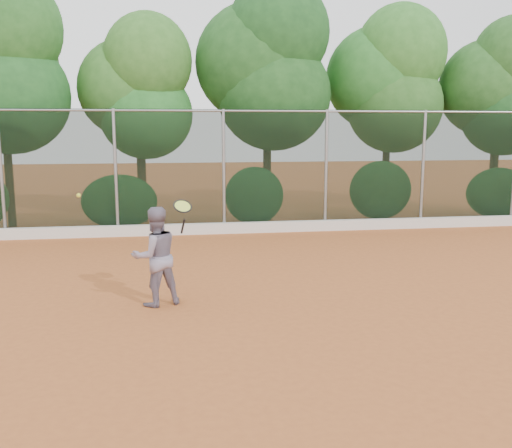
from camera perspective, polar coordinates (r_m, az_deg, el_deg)
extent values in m
plane|color=#AB5828|center=(9.77, 0.91, -8.23)|extent=(80.00, 80.00, 0.00)
cube|color=silver|center=(16.31, -3.13, -0.41)|extent=(24.00, 0.20, 0.30)
imported|color=slate|center=(9.79, -10.03, -3.21)|extent=(1.00, 0.89, 1.69)
cube|color=black|center=(16.29, -3.24, 5.25)|extent=(24.00, 0.01, 3.50)
cylinder|color=gray|center=(16.25, -3.30, 11.23)|extent=(24.00, 0.06, 0.06)
cylinder|color=gray|center=(16.81, -24.12, 4.56)|extent=(0.09, 0.09, 3.50)
cylinder|color=gray|center=(16.28, -13.85, 4.98)|extent=(0.09, 0.09, 3.50)
cylinder|color=gray|center=(16.29, -3.24, 5.25)|extent=(0.09, 0.09, 3.50)
cylinder|color=gray|center=(16.85, 7.01, 5.33)|extent=(0.09, 0.09, 3.50)
cylinder|color=gray|center=(17.89, 16.34, 5.27)|extent=(0.09, 0.09, 3.50)
cylinder|color=#49311C|center=(18.74, -23.44, 4.12)|extent=(0.24, 0.24, 2.90)
ellipsoid|color=#296B29|center=(18.55, -23.42, 11.67)|extent=(3.50, 2.90, 3.40)
ellipsoid|color=#35772D|center=(18.62, -23.60, 17.54)|extent=(3.10, 2.60, 3.20)
cylinder|color=#482F1C|center=(18.57, -11.33, 3.91)|extent=(0.28, 0.28, 2.40)
ellipsoid|color=#226322|center=(18.38, -10.94, 10.74)|extent=(2.90, 2.40, 2.80)
ellipsoid|color=#2C6021|center=(18.74, -12.56, 13.11)|extent=(3.20, 2.70, 3.10)
ellipsoid|color=#2D5F20|center=(18.28, -10.80, 15.78)|extent=(2.70, 2.30, 2.90)
cylinder|color=#432D19|center=(18.50, 1.11, 5.01)|extent=(0.26, 0.26, 3.00)
ellipsoid|color=#2A6225|center=(18.40, 1.82, 12.77)|extent=(3.60, 3.00, 3.50)
ellipsoid|color=#2C6627|center=(18.70, 0.10, 15.80)|extent=(3.90, 3.20, 3.80)
ellipsoid|color=#256225|center=(18.53, 2.24, 18.66)|extent=(3.20, 2.70, 3.30)
cylinder|color=#3E2817|center=(19.82, 12.81, 4.65)|extent=(0.24, 0.24, 2.70)
ellipsoid|color=#25531C|center=(19.75, 13.73, 11.43)|extent=(3.20, 2.70, 3.10)
ellipsoid|color=#215F20|center=(19.90, 12.12, 14.07)|extent=(3.50, 2.90, 3.40)
ellipsoid|color=#296321|center=(19.83, 14.32, 16.33)|extent=(3.00, 2.50, 3.10)
cylinder|color=#452F1A|center=(21.12, 22.60, 4.17)|extent=(0.28, 0.28, 2.50)
ellipsoid|color=#255F24|center=(21.08, 23.62, 10.23)|extent=(3.00, 2.50, 2.90)
ellipsoid|color=#356F2A|center=(21.11, 22.15, 12.50)|extent=(3.30, 2.80, 3.20)
ellipsoid|color=#2E6E2A|center=(17.16, -13.50, 2.20)|extent=(2.20, 1.16, 1.60)
ellipsoid|color=#296D2B|center=(17.28, -0.17, 2.85)|extent=(1.80, 1.04, 1.76)
ellipsoid|color=#2D6827|center=(18.30, 12.33, 3.32)|extent=(2.00, 1.10, 1.84)
ellipsoid|color=#2A6526|center=(20.10, 23.03, 2.90)|extent=(2.16, 1.12, 1.64)
cylinder|color=black|center=(9.68, -7.32, -0.22)|extent=(0.09, 0.22, 0.28)
torus|color=black|center=(9.56, -7.35, 1.78)|extent=(0.38, 0.34, 0.21)
cylinder|color=#D0E643|center=(9.56, -7.35, 1.78)|extent=(0.32, 0.28, 0.16)
sphere|color=yellow|center=(10.13, -17.32, 2.75)|extent=(0.07, 0.07, 0.07)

